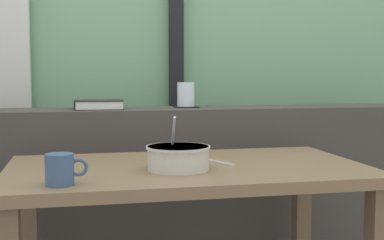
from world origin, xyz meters
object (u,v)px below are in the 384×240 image
(closed_book, at_px, (99,105))
(ceramic_mug, at_px, (60,169))
(fork_utensil, at_px, (216,162))
(coaster_square, at_px, (186,107))
(juice_glass, at_px, (186,95))
(soup_bowl, at_px, (178,158))
(breakfast_table, at_px, (187,200))

(closed_book, relative_size, ceramic_mug, 1.80)
(fork_utensil, bearing_deg, coaster_square, 64.17)
(juice_glass, height_order, ceramic_mug, juice_glass)
(coaster_square, height_order, soup_bowl, soup_bowl)
(coaster_square, height_order, ceramic_mug, coaster_square)
(ceramic_mug, bearing_deg, soup_bowl, 24.16)
(fork_utensil, bearing_deg, soup_bowl, -169.87)
(soup_bowl, bearing_deg, fork_utensil, 34.85)
(soup_bowl, height_order, fork_utensil, soup_bowl)
(coaster_square, relative_size, closed_book, 0.49)
(coaster_square, distance_m, fork_utensil, 0.58)
(breakfast_table, bearing_deg, coaster_square, 78.79)
(soup_bowl, relative_size, ceramic_mug, 1.76)
(coaster_square, distance_m, juice_glass, 0.05)
(coaster_square, relative_size, ceramic_mug, 0.88)
(fork_utensil, bearing_deg, breakfast_table, 171.29)
(juice_glass, height_order, fork_utensil, juice_glass)
(breakfast_table, xyz_separation_m, ceramic_mug, (-0.39, -0.23, 0.16))
(coaster_square, bearing_deg, juice_glass, 90.00)
(breakfast_table, bearing_deg, closed_book, 115.17)
(coaster_square, xyz_separation_m, juice_glass, (0.00, 0.00, 0.05))
(coaster_square, xyz_separation_m, fork_utensil, (-0.01, -0.56, -0.15))
(coaster_square, bearing_deg, ceramic_mug, -121.86)
(breakfast_table, xyz_separation_m, soup_bowl, (-0.04, -0.07, 0.15))
(juice_glass, distance_m, ceramic_mug, 0.98)
(closed_book, xyz_separation_m, fork_utensil, (0.37, -0.52, -0.17))
(breakfast_table, relative_size, fork_utensil, 6.75)
(closed_book, relative_size, fork_utensil, 1.20)
(soup_bowl, bearing_deg, coaster_square, 76.37)
(juice_glass, distance_m, closed_book, 0.38)
(juice_glass, relative_size, ceramic_mug, 0.93)
(soup_bowl, bearing_deg, juice_glass, 76.37)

